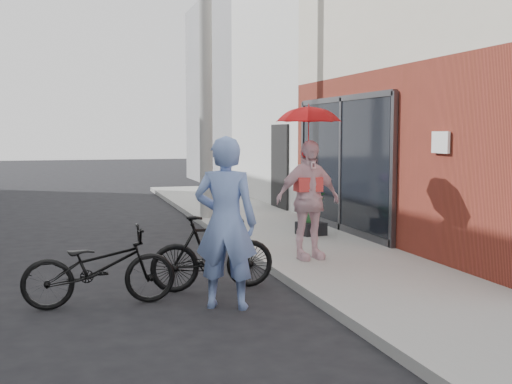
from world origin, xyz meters
name	(u,v)px	position (x,y,z in m)	size (l,w,h in m)	color
ground	(221,291)	(0.00, 0.00, 0.00)	(80.00, 80.00, 0.00)	black
sidewalk	(319,250)	(2.10, 2.00, 0.06)	(2.20, 24.00, 0.12)	#979792
curb	(250,253)	(0.94, 2.00, 0.06)	(0.12, 24.00, 0.12)	#9E9E99
plaster_building	(394,78)	(7.20, 9.00, 3.50)	(8.00, 6.00, 7.00)	silver
east_building_far	(306,93)	(7.20, 16.00, 3.50)	(8.00, 8.00, 7.00)	gray
utility_pole	(206,60)	(1.10, 6.00, 3.50)	(0.28, 0.28, 7.00)	#9E9E99
officer	(226,223)	(-0.12, -0.73, 0.96)	(0.70, 0.46, 1.92)	#7A97D9
bike_left	(99,267)	(-1.46, -0.25, 0.45)	(0.59, 1.70, 0.89)	black
bike_right	(213,253)	(-0.08, 0.12, 0.47)	(0.44, 1.56, 0.94)	black
kimono_woman	(308,200)	(1.55, 1.07, 0.98)	(1.01, 0.42, 1.72)	#FBD3DC
parasol	(309,113)	(1.55, 1.07, 2.23)	(0.87, 0.87, 0.77)	red
planter	(311,228)	(2.40, 3.11, 0.23)	(0.43, 0.43, 0.23)	black
potted_plant	(311,207)	(2.40, 3.11, 0.62)	(0.50, 0.43, 0.55)	#2C6F34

